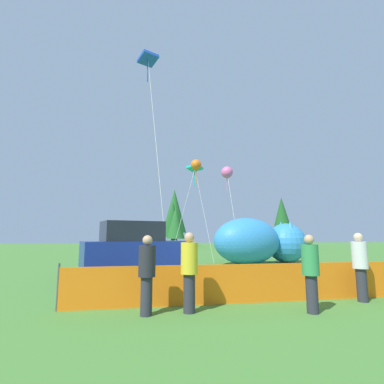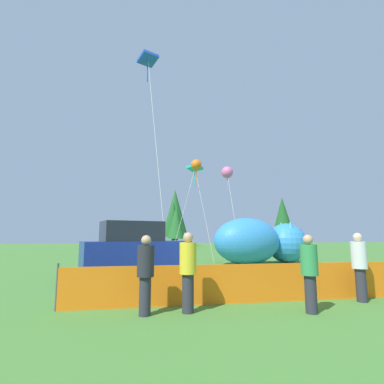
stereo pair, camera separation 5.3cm
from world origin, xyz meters
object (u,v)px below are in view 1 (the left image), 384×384
parked_car (135,252)px  kite_teal_diamond (195,169)px  kite_orange_flower (196,165)px  kite_pink_octopus (227,173)px  spectator_in_white_shirt (147,271)px  spectator_in_black_shirt (189,268)px  spectator_in_green_shirt (311,270)px  spectator_in_red_shirt (360,264)px  folding_chair (295,275)px  inflatable_cat (259,243)px  kite_blue_box (148,63)px

parked_car → kite_teal_diamond: 10.47m
kite_orange_flower → kite_pink_octopus: 2.29m
spectator_in_white_shirt → spectator_in_black_shirt: spectator_in_black_shirt is taller
spectator_in_green_shirt → kite_orange_flower: kite_orange_flower is taller
spectator_in_red_shirt → spectator_in_black_shirt: size_ratio=1.00×
folding_chair → inflatable_cat: 9.39m
kite_pink_octopus → kite_blue_box: 8.81m
parked_car → spectator_in_green_shirt: size_ratio=2.48×
spectator_in_black_shirt → kite_orange_flower: size_ratio=0.26×
kite_blue_box → spectator_in_green_shirt: bearing=-66.9°
parked_car → spectator_in_white_shirt: size_ratio=2.50×
spectator_in_red_shirt → spectator_in_black_shirt: 4.76m
parked_car → spectator_in_green_shirt: (4.02, -5.65, -0.14)m
inflatable_cat → spectator_in_red_shirt: bearing=-111.1°
spectator_in_white_shirt → spectator_in_black_shirt: 0.98m
inflatable_cat → spectator_in_black_shirt: 12.40m
spectator_in_white_shirt → spectator_in_black_shirt: size_ratio=0.96×
spectator_in_green_shirt → kite_teal_diamond: 14.82m
spectator_in_black_shirt → folding_chair: bearing=25.8°
spectator_in_green_shirt → kite_pink_octopus: 14.32m
spectator_in_red_shirt → kite_blue_box: bearing=126.4°
spectator_in_black_shirt → kite_teal_diamond: (2.66, 13.26, 5.37)m
spectator_in_black_shirt → kite_blue_box: size_ratio=0.16×
kite_pink_octopus → folding_chair: bearing=-96.5°
spectator_in_red_shirt → kite_orange_flower: kite_orange_flower is taller
kite_teal_diamond → kite_blue_box: kite_blue_box is taller
spectator_in_red_shirt → kite_pink_octopus: bearing=89.6°
folding_chair → kite_teal_diamond: (-0.93, 11.52, 5.83)m
spectator_in_red_shirt → spectator_in_green_shirt: size_ratio=1.03×
spectator_in_red_shirt → kite_blue_box: kite_blue_box is taller
kite_pink_octopus → spectator_in_red_shirt: bearing=-90.4°
folding_chair → spectator_in_green_shirt: 2.47m
inflatable_cat → spectator_in_green_shirt: inflatable_cat is taller
spectator_in_green_shirt → kite_pink_octopus: (2.08, 13.20, 5.12)m
spectator_in_red_shirt → kite_teal_diamond: kite_teal_diamond is taller
kite_orange_flower → kite_blue_box: kite_blue_box is taller
parked_car → inflatable_cat: bearing=20.5°
kite_orange_flower → folding_chair: bearing=-84.6°
folding_chair → kite_teal_diamond: 12.95m
folding_chair → spectator_in_green_shirt: (-0.84, -2.28, 0.42)m
spectator_in_red_shirt → spectator_in_green_shirt: 2.17m
spectator_in_green_shirt → kite_orange_flower: 14.12m
parked_car → folding_chair: 5.95m
folding_chair → kite_teal_diamond: bearing=46.4°
inflatable_cat → kite_pink_octopus: bearing=112.3°
folding_chair → spectator_in_red_shirt: (1.16, -1.42, 0.45)m
parked_car → kite_blue_box: kite_blue_box is taller
spectator_in_white_shirt → kite_blue_box: (0.10, 8.03, 9.91)m
spectator_in_green_shirt → kite_teal_diamond: bearing=90.4°
inflatable_cat → kite_teal_diamond: bearing=131.3°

